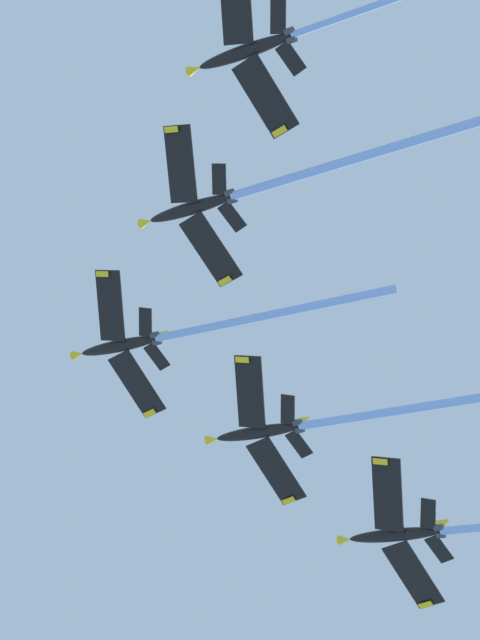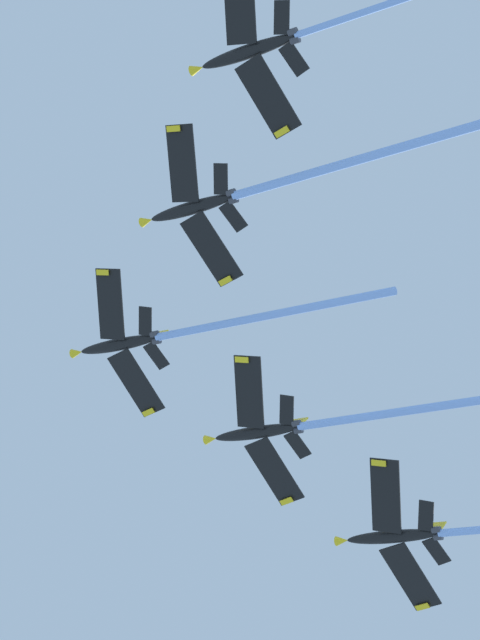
% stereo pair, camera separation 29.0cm
% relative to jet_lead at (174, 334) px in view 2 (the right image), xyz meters
% --- Properties ---
extents(jet_lead, '(40.24, 19.63, 21.87)m').
position_rel_jet_lead_xyz_m(jet_lead, '(0.00, 0.00, 0.00)').
color(jet_lead, black).
extents(jet_left_wing, '(41.40, 19.75, 23.68)m').
position_rel_jet_lead_xyz_m(jet_left_wing, '(-18.33, 10.80, -7.54)').
color(jet_left_wing, black).
extents(jet_right_wing, '(49.14, 19.67, 26.41)m').
position_rel_jet_lead_xyz_m(jet_right_wing, '(-13.68, -17.74, -7.73)').
color(jet_right_wing, black).
extents(jet_left_outer, '(46.46, 19.67, 24.78)m').
position_rel_jet_lead_xyz_m(jet_left_outer, '(-31.43, 23.05, -12.39)').
color(jet_left_outer, black).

